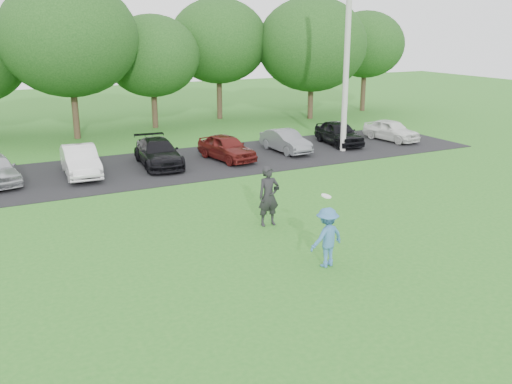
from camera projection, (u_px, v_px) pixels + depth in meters
ground at (318, 275)px, 14.62m from camera, size 100.00×100.00×0.00m
parking_lot at (160, 167)px, 25.70m from camera, size 32.00×6.50×0.03m
utility_pole at (347, 53)px, 27.53m from camera, size 0.28×0.28×9.72m
frisbee_player at (327, 237)px, 14.95m from camera, size 1.13×0.77×1.97m
camera_bystander at (269, 196)px, 17.99m from camera, size 0.73×0.51×1.93m
parked_cars at (167, 153)px, 25.73m from camera, size 28.32×4.33×1.25m
tree_row at (128, 47)px, 33.31m from camera, size 42.39×9.85×8.64m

